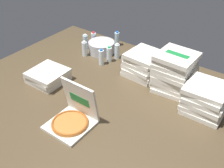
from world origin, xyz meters
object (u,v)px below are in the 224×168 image
(open_pizza_box, at_px, (73,117))
(ice_bucket, at_px, (102,47))
(water_bottle_4, at_px, (94,39))
(water_bottle_3, at_px, (101,57))
(water_bottle_5, at_px, (85,42))
(water_bottle_0, at_px, (117,51))
(water_bottle_6, at_px, (109,55))
(pizza_stack_left_far, at_px, (206,99))
(water_bottle_2, at_px, (85,49))
(pizza_stack_center_near, at_px, (144,64))
(pizza_stack_center_far, at_px, (48,76))
(water_bottle_1, at_px, (117,39))
(pizza_stack_right_near, at_px, (174,72))

(open_pizza_box, relative_size, ice_bucket, 1.16)
(water_bottle_4, bearing_deg, open_pizza_box, -57.57)
(water_bottle_3, relative_size, water_bottle_5, 1.00)
(water_bottle_0, xyz_separation_m, water_bottle_6, (-0.03, -0.13, 0.00))
(pizza_stack_left_far, relative_size, water_bottle_2, 1.98)
(pizza_stack_center_near, xyz_separation_m, water_bottle_4, (-0.93, 0.22, -0.04))
(pizza_stack_center_far, bearing_deg, pizza_stack_center_near, 43.48)
(water_bottle_3, relative_size, water_bottle_4, 1.00)
(pizza_stack_center_far, distance_m, water_bottle_3, 0.69)
(water_bottle_0, height_order, water_bottle_6, same)
(open_pizza_box, distance_m, pizza_stack_center_near, 1.10)
(water_bottle_3, bearing_deg, open_pizza_box, -65.75)
(water_bottle_3, xyz_separation_m, water_bottle_6, (0.04, 0.11, 0.00))
(pizza_stack_center_near, xyz_separation_m, water_bottle_6, (-0.50, 0.00, -0.04))
(water_bottle_0, distance_m, water_bottle_1, 0.36)
(water_bottle_5, height_order, water_bottle_6, same)
(water_bottle_5, distance_m, water_bottle_6, 0.48)
(pizza_stack_right_near, relative_size, ice_bucket, 1.24)
(water_bottle_2, distance_m, water_bottle_4, 0.29)
(open_pizza_box, bearing_deg, pizza_stack_left_far, 44.83)
(water_bottle_3, bearing_deg, pizza_stack_right_near, 3.40)
(water_bottle_1, distance_m, water_bottle_5, 0.44)
(pizza_stack_center_far, xyz_separation_m, pizza_stack_left_far, (1.59, 0.54, 0.07))
(water_bottle_1, bearing_deg, water_bottle_6, -67.06)
(ice_bucket, bearing_deg, water_bottle_1, 80.39)
(water_bottle_4, relative_size, water_bottle_6, 1.00)
(water_bottle_2, relative_size, water_bottle_5, 1.00)
(water_bottle_3, bearing_deg, water_bottle_2, 171.53)
(ice_bucket, bearing_deg, water_bottle_2, -121.01)
(water_bottle_3, bearing_deg, pizza_stack_center_near, 11.35)
(open_pizza_box, height_order, pizza_stack_center_near, open_pizza_box)
(pizza_stack_left_far, bearing_deg, water_bottle_5, 170.18)
(water_bottle_0, bearing_deg, water_bottle_5, -176.32)
(pizza_stack_center_far, distance_m, pizza_stack_right_near, 1.38)
(pizza_stack_right_near, height_order, ice_bucket, pizza_stack_right_near)
(water_bottle_3, bearing_deg, water_bottle_5, 154.52)
(pizza_stack_center_near, height_order, water_bottle_6, pizza_stack_center_near)
(water_bottle_2, bearing_deg, water_bottle_0, 27.19)
(open_pizza_box, bearing_deg, pizza_stack_right_near, 64.95)
(pizza_stack_left_far, distance_m, water_bottle_2, 1.65)
(open_pizza_box, relative_size, water_bottle_3, 1.93)
(water_bottle_5, bearing_deg, water_bottle_0, 3.68)
(pizza_stack_center_near, distance_m, pizza_stack_right_near, 0.40)
(water_bottle_2, bearing_deg, water_bottle_3, -8.47)
(open_pizza_box, relative_size, pizza_stack_center_near, 0.92)
(open_pizza_box, distance_m, water_bottle_1, 1.62)
(water_bottle_3, distance_m, water_bottle_6, 0.12)
(ice_bucket, height_order, water_bottle_4, water_bottle_4)
(water_bottle_0, xyz_separation_m, water_bottle_5, (-0.50, -0.03, 0.00))
(pizza_stack_left_far, relative_size, water_bottle_6, 1.98)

